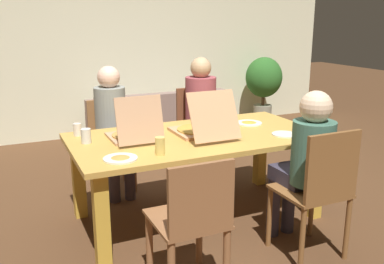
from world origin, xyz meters
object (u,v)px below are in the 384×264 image
dining_table (197,147)px  drinking_glass_0 (77,130)px  pizza_box_0 (133,133)px  plate_0 (249,123)px  chair_3 (192,223)px  drinking_glass_1 (319,129)px  person_0 (112,120)px  chair_2 (319,187)px  drinking_glass_2 (86,136)px  potted_plant (264,81)px  plate_1 (120,158)px  pizza_box_1 (201,128)px  drinking_glass_3 (160,146)px  chair_0 (110,142)px  person_1 (203,108)px  plate_2 (284,134)px  chair_1 (197,127)px  person_2 (306,158)px  couch (156,122)px

dining_table → drinking_glass_0: (-0.89, 0.40, 0.16)m
pizza_box_0 → plate_0: 1.11m
chair_3 → drinking_glass_1: (1.36, 0.51, 0.31)m
drinking_glass_0 → person_0: bearing=48.4°
chair_2 → drinking_glass_2: chair_2 is taller
drinking_glass_2 → potted_plant: size_ratio=0.11×
pizza_box_0 → plate_1: bearing=-117.4°
dining_table → pizza_box_1: pizza_box_1 is taller
chair_3 → drinking_glass_3: bearing=86.8°
chair_0 → plate_0: (1.09, -0.83, 0.27)m
person_1 → drinking_glass_0: size_ratio=12.53×
plate_0 → drinking_glass_1: size_ratio=1.85×
chair_2 → pizza_box_0: pizza_box_0 is taller
person_0 → drinking_glass_3: bearing=-88.4°
plate_1 → drinking_glass_1: 1.61m
person_1 → plate_2: bearing=-81.3°
pizza_box_1 → drinking_glass_0: bearing=157.5°
chair_3 → potted_plant: potted_plant is taller
drinking_glass_0 → drinking_glass_2: 0.25m
plate_1 → plate_2: 1.39m
chair_3 → potted_plant: 4.59m
dining_table → plate_1: plate_1 is taller
chair_1 → drinking_glass_1: size_ratio=7.22×
drinking_glass_0 → person_2: bearing=-40.8°
chair_0 → drinking_glass_1: (1.36, -1.45, 0.32)m
drinking_glass_2 → chair_2: bearing=-39.2°
plate_0 → potted_plant: 3.03m
person_2 → pizza_box_0: bearing=138.1°
person_2 → drinking_glass_3: size_ratio=9.40×
couch → person_1: bearing=-90.6°
chair_3 → couch: (0.98, 3.34, -0.22)m
plate_2 → drinking_glass_3: 1.11m
chair_1 → dining_table: bearing=-115.3°
person_0 → pizza_box_1: 1.00m
person_2 → couch: bearing=89.7°
couch → drinking_glass_2: bearing=-121.6°
person_1 → pizza_box_1: person_1 is taller
plate_2 → drinking_glass_1: (0.21, -0.17, 0.06)m
plate_0 → drinking_glass_0: 1.51m
potted_plant → plate_0: bearing=-126.3°
plate_0 → plate_1: (-1.34, -0.50, -0.00)m
pizza_box_1 → plate_2: size_ratio=2.86×
chair_1 → pizza_box_1: bearing=-113.6°
dining_table → drinking_glass_0: bearing=156.2°
dining_table → drinking_glass_1: bearing=-28.0°
chair_0 → person_0: person_0 is taller
person_2 → couch: size_ratio=0.67×
dining_table → couch: 2.44m
chair_3 → drinking_glass_2: bearing=108.9°
dining_table → drinking_glass_2: 0.90m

